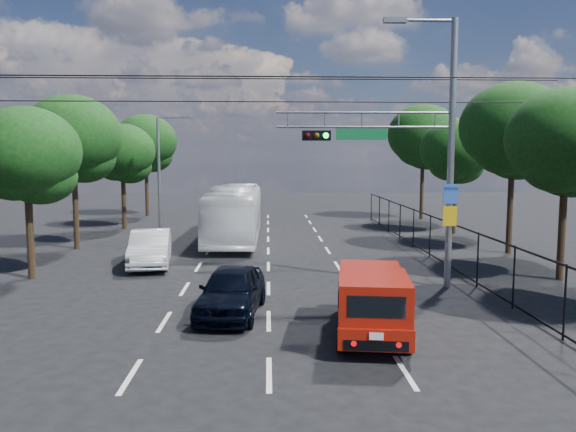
{
  "coord_description": "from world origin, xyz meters",
  "views": [
    {
      "loc": [
        -0.01,
        -11.79,
        4.75
      ],
      "look_at": [
        0.64,
        6.3,
        2.8
      ],
      "focal_mm": 35.0,
      "sensor_mm": 36.0,
      "label": 1
    }
  ],
  "objects_px": {
    "red_pickup": "(372,300)",
    "navy_hatchback": "(231,290)",
    "signal_mast": "(417,142)",
    "white_van": "(150,248)",
    "white_bus": "(235,213)"
  },
  "relations": [
    {
      "from": "navy_hatchback",
      "to": "signal_mast",
      "type": "bearing_deg",
      "value": 33.76
    },
    {
      "from": "red_pickup",
      "to": "signal_mast",
      "type": "bearing_deg",
      "value": 64.52
    },
    {
      "from": "signal_mast",
      "to": "white_bus",
      "type": "bearing_deg",
      "value": 122.06
    },
    {
      "from": "signal_mast",
      "to": "navy_hatchback",
      "type": "bearing_deg",
      "value": -152.97
    },
    {
      "from": "signal_mast",
      "to": "white_van",
      "type": "relative_size",
      "value": 2.03
    },
    {
      "from": "signal_mast",
      "to": "white_bus",
      "type": "height_order",
      "value": "signal_mast"
    },
    {
      "from": "navy_hatchback",
      "to": "white_bus",
      "type": "bearing_deg",
      "value": 99.64
    },
    {
      "from": "red_pickup",
      "to": "navy_hatchback",
      "type": "relative_size",
      "value": 1.16
    },
    {
      "from": "navy_hatchback",
      "to": "white_bus",
      "type": "height_order",
      "value": "white_bus"
    },
    {
      "from": "signal_mast",
      "to": "white_van",
      "type": "height_order",
      "value": "signal_mast"
    },
    {
      "from": "red_pickup",
      "to": "white_van",
      "type": "relative_size",
      "value": 1.06
    },
    {
      "from": "signal_mast",
      "to": "white_van",
      "type": "bearing_deg",
      "value": 157.08
    },
    {
      "from": "navy_hatchback",
      "to": "white_bus",
      "type": "relative_size",
      "value": 0.39
    },
    {
      "from": "white_bus",
      "to": "red_pickup",
      "type": "bearing_deg",
      "value": -74.03
    },
    {
      "from": "signal_mast",
      "to": "navy_hatchback",
      "type": "height_order",
      "value": "signal_mast"
    }
  ]
}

